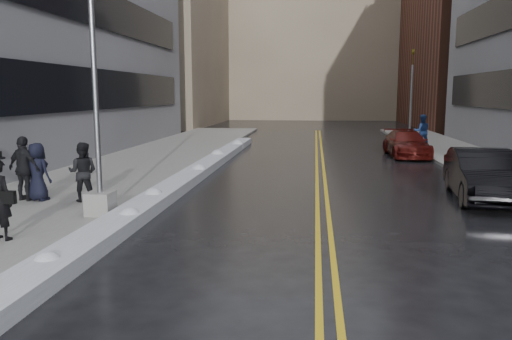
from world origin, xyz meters
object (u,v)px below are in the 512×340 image
(fire_hydrant, at_px, (489,165))
(car_black, at_px, (482,175))
(pedestrian_b, at_px, (83,172))
(pedestrian_d, at_px, (24,169))
(pedestrian_east, at_px, (422,131))
(car_maroon, at_px, (406,144))
(pedestrian_c, at_px, (38,172))
(traffic_signal, at_px, (411,92))
(pedestrian_fedora, at_px, (0,200))
(lamppost, at_px, (97,124))

(fire_hydrant, height_order, car_black, car_black)
(pedestrian_b, xyz_separation_m, car_black, (11.90, 2.29, -0.23))
(pedestrian_b, height_order, pedestrian_d, pedestrian_d)
(pedestrian_east, bearing_deg, car_maroon, 63.31)
(pedestrian_c, distance_m, pedestrian_d, 0.39)
(traffic_signal, relative_size, pedestrian_east, 3.08)
(fire_hydrant, xyz_separation_m, pedestrian_fedora, (-13.47, -10.41, 0.48))
(lamppost, xyz_separation_m, car_maroon, (10.34, 14.68, -1.85))
(pedestrian_b, bearing_deg, pedestrian_fedora, 81.50)
(fire_hydrant, bearing_deg, pedestrian_b, -154.25)
(pedestrian_b, distance_m, pedestrian_east, 20.58)
(lamppost, height_order, traffic_signal, lamppost)
(pedestrian_c, bearing_deg, pedestrian_fedora, 127.98)
(lamppost, relative_size, pedestrian_d, 3.99)
(pedestrian_b, relative_size, car_maroon, 0.37)
(lamppost, distance_m, pedestrian_b, 2.43)
(pedestrian_d, relative_size, car_black, 0.40)
(car_black, distance_m, car_maroon, 10.91)
(pedestrian_d, height_order, car_black, pedestrian_d)
(traffic_signal, distance_m, pedestrian_fedora, 27.74)
(traffic_signal, relative_size, pedestrian_d, 3.14)
(pedestrian_b, xyz_separation_m, pedestrian_d, (-1.77, -0.07, 0.08))
(fire_hydrant, height_order, car_maroon, car_maroon)
(lamppost, distance_m, pedestrian_c, 3.34)
(lamppost, relative_size, traffic_signal, 1.27)
(car_maroon, bearing_deg, car_black, -89.90)
(lamppost, distance_m, pedestrian_east, 21.14)
(pedestrian_d, relative_size, car_maroon, 0.41)
(pedestrian_b, relative_size, pedestrian_east, 0.90)
(car_black, bearing_deg, pedestrian_east, 91.83)
(lamppost, bearing_deg, pedestrian_c, 150.10)
(traffic_signal, bearing_deg, pedestrian_east, -91.56)
(fire_hydrant, height_order, pedestrian_d, pedestrian_d)
(pedestrian_d, xyz_separation_m, pedestrian_east, (14.63, 16.13, 0.02))
(car_black, bearing_deg, traffic_signal, 92.42)
(lamppost, distance_m, pedestrian_d, 3.58)
(pedestrian_c, bearing_deg, car_maroon, -116.21)
(lamppost, bearing_deg, fire_hydrant, 33.04)
(pedestrian_fedora, distance_m, car_maroon, 20.60)
(pedestrian_east, bearing_deg, pedestrian_b, 49.62)
(traffic_signal, xyz_separation_m, pedestrian_c, (-14.37, -20.52, -2.39))
(lamppost, xyz_separation_m, pedestrian_fedora, (-1.17, -2.41, -1.50))
(pedestrian_b, relative_size, pedestrian_c, 1.02)
(lamppost, xyz_separation_m, pedestrian_east, (11.68, 17.56, -1.41))
(pedestrian_b, bearing_deg, traffic_signal, -130.93)
(pedestrian_fedora, height_order, pedestrian_east, pedestrian_east)
(fire_hydrant, relative_size, pedestrian_b, 0.42)
(traffic_signal, xyz_separation_m, pedestrian_fedora, (-12.97, -24.41, -2.37))
(pedestrian_c, bearing_deg, car_black, -152.02)
(pedestrian_fedora, bearing_deg, pedestrian_b, -74.56)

